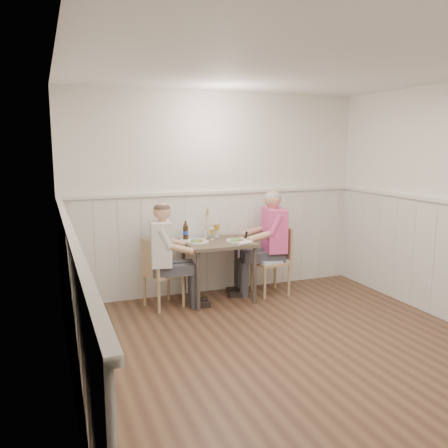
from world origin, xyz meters
name	(u,v)px	position (x,y,z in m)	size (l,w,h in m)	color
ground_plane	(302,358)	(0.00, 0.00, 0.00)	(4.50, 4.50, 0.00)	#482E20
room_shell	(306,194)	(0.00, 0.00, 1.52)	(4.04, 4.54, 2.60)	white
wainscot	(269,267)	(0.00, 0.69, 0.69)	(4.00, 4.49, 1.34)	white
dining_table	(218,250)	(-0.13, 1.84, 0.64)	(0.83, 0.70, 0.75)	brown
chair_right	(274,258)	(0.64, 1.83, 0.48)	(0.44, 0.44, 0.88)	#9F8660
chair_left	(160,271)	(-0.89, 1.82, 0.45)	(0.50, 0.50, 0.84)	#9F8660
man_in_pink	(271,250)	(0.60, 1.84, 0.58)	(0.70, 0.50, 1.38)	#3F3F47
diner_cream	(164,264)	(-0.84, 1.78, 0.54)	(0.64, 0.45, 1.30)	#3F3F47
plate_man	(237,240)	(0.08, 1.75, 0.77)	(0.27, 0.27, 0.07)	white
plate_diner	(197,241)	(-0.40, 1.86, 0.77)	(0.27, 0.27, 0.07)	white
beer_glass_a	(217,227)	(-0.06, 2.10, 0.89)	(0.08, 0.08, 0.20)	silver
beer_glass_b	(212,231)	(-0.17, 1.98, 0.85)	(0.06, 0.06, 0.16)	silver
beer_bottle	(186,231)	(-0.48, 2.09, 0.86)	(0.07, 0.07, 0.24)	#311D0C
rolled_napkin	(245,243)	(0.10, 1.54, 0.77)	(0.20, 0.09, 0.04)	white
grass_vase	(206,224)	(-0.21, 2.09, 0.94)	(0.05, 0.05, 0.42)	silver
gingham_mat	(192,240)	(-0.41, 2.04, 0.75)	(0.40, 0.36, 0.01)	#6382B4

